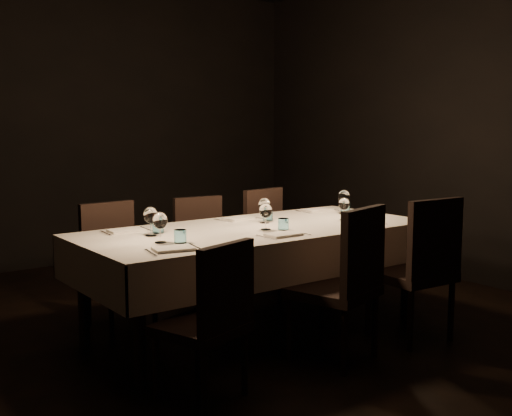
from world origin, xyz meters
TOP-DOWN VIEW (x-y plane):
  - room at (0.00, 0.00)m, footprint 5.01×6.01m
  - dining_table at (0.00, 0.00)m, footprint 2.52×1.12m
  - chair_near_left at (-0.88, -0.80)m, footprint 0.53×0.53m
  - place_setting_near_left at (-0.82, -0.22)m, footprint 0.36×0.41m
  - chair_near_center at (0.09, -0.81)m, footprint 0.59×0.59m
  - place_setting_near_center at (0.00, -0.22)m, footprint 0.34×0.41m
  - chair_near_right at (0.78, -0.82)m, footprint 0.51×0.51m
  - place_setting_near_right at (0.75, -0.22)m, footprint 0.31×0.40m
  - chair_far_left at (-0.73, 0.79)m, footprint 0.46×0.46m
  - place_setting_far_left at (-0.76, 0.22)m, footprint 0.35×0.41m
  - chair_far_center at (0.08, 0.84)m, footprint 0.47×0.47m
  - place_setting_far_center at (0.17, 0.22)m, footprint 0.35×0.41m
  - chair_far_right at (0.71, 0.73)m, footprint 0.50×0.50m
  - place_setting_far_right at (0.98, 0.22)m, footprint 0.36×0.42m

SIDE VIEW (x-z plane):
  - chair_near_left at x=-0.88m, z-range 0.05..0.93m
  - chair_far_center at x=0.08m, z-range 0.05..0.94m
  - chair_far_left at x=-0.73m, z-range 0.05..0.96m
  - chair_far_right at x=0.71m, z-range 0.05..0.97m
  - chair_near_center at x=0.09m, z-range 0.05..1.04m
  - chair_near_right at x=0.78m, z-range 0.05..1.05m
  - dining_table at x=0.00m, z-range 0.31..1.07m
  - place_setting_near_right at x=0.75m, z-range 0.74..0.91m
  - place_setting_far_center at x=0.17m, z-range 0.74..0.93m
  - place_setting_near_center at x=0.00m, z-range 0.74..0.93m
  - place_setting_near_left at x=-0.82m, z-range 0.74..0.93m
  - place_setting_far_left at x=-0.76m, z-range 0.74..0.93m
  - place_setting_far_right at x=0.98m, z-range 0.74..0.94m
  - room at x=0.00m, z-range -0.01..3.01m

